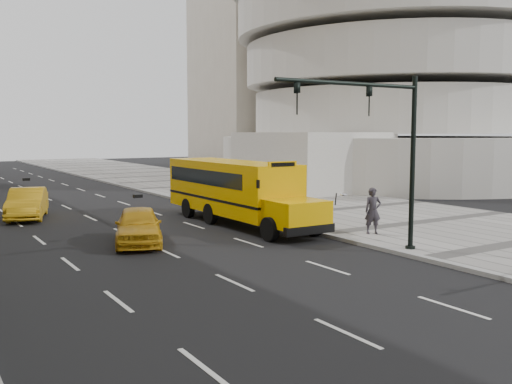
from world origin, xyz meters
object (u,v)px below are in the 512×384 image
taxi_near (138,226)px  taxi_far (27,203)px  pedestrian (373,211)px  school_bus (234,187)px  traffic_signal (385,141)px

taxi_near → taxi_far: size_ratio=0.92×
taxi_far → pedestrian: size_ratio=2.44×
school_bus → pedestrian: size_ratio=5.94×
taxi_near → traffic_signal: bearing=-26.3°
school_bus → taxi_near: 6.45m
taxi_near → traffic_signal: size_ratio=0.68×
school_bus → taxi_near: bearing=-155.9°
school_bus → taxi_far: bearing=140.5°
school_bus → traffic_signal: (0.69, -9.41, 2.33)m
taxi_near → taxi_far: bearing=124.6°
taxi_far → pedestrian: 17.42m
taxi_far → traffic_signal: traffic_signal is taller
school_bus → taxi_near: school_bus is taller
school_bus → taxi_far: school_bus is taller
school_bus → pedestrian: bearing=-64.1°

